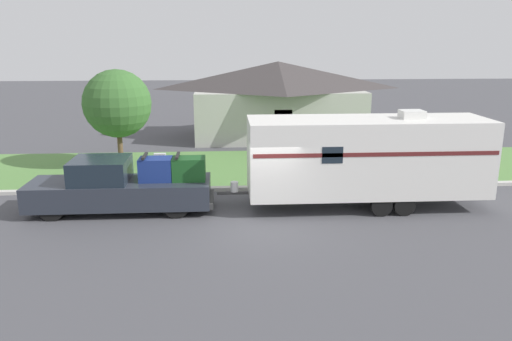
% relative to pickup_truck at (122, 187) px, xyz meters
% --- Properties ---
extents(ground_plane, '(120.00, 120.00, 0.00)m').
position_rel_pickup_truck_xyz_m(ground_plane, '(4.85, -1.49, -0.89)').
color(ground_plane, '#47474C').
extents(curb_strip, '(80.00, 0.30, 0.14)m').
position_rel_pickup_truck_xyz_m(curb_strip, '(4.85, 2.26, -0.82)').
color(curb_strip, beige).
rests_on(curb_strip, ground_plane).
extents(lawn_strip, '(80.00, 7.00, 0.03)m').
position_rel_pickup_truck_xyz_m(lawn_strip, '(4.85, 5.91, -0.88)').
color(lawn_strip, '#568442').
rests_on(lawn_strip, ground_plane).
extents(house_across_street, '(10.71, 6.50, 4.61)m').
position_rel_pickup_truck_xyz_m(house_across_street, '(6.91, 13.47, 1.50)').
color(house_across_street, '#B2B2A8').
rests_on(house_across_street, ground_plane).
extents(pickup_truck, '(6.40, 1.97, 2.03)m').
position_rel_pickup_truck_xyz_m(pickup_truck, '(0.00, 0.00, 0.00)').
color(pickup_truck, black).
rests_on(pickup_truck, ground_plane).
extents(travel_trailer, '(9.59, 2.49, 3.49)m').
position_rel_pickup_truck_xyz_m(travel_trailer, '(8.68, -0.00, 0.97)').
color(travel_trailer, black).
rests_on(travel_trailer, ground_plane).
extents(mailbox, '(0.48, 0.20, 1.41)m').
position_rel_pickup_truck_xyz_m(mailbox, '(0.97, 2.95, 0.19)').
color(mailbox, brown).
rests_on(mailbox, ground_plane).
extents(tree_in_yard, '(3.14, 3.14, 4.59)m').
position_rel_pickup_truck_xyz_m(tree_in_yard, '(-1.31, 6.39, 2.12)').
color(tree_in_yard, brown).
rests_on(tree_in_yard, ground_plane).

